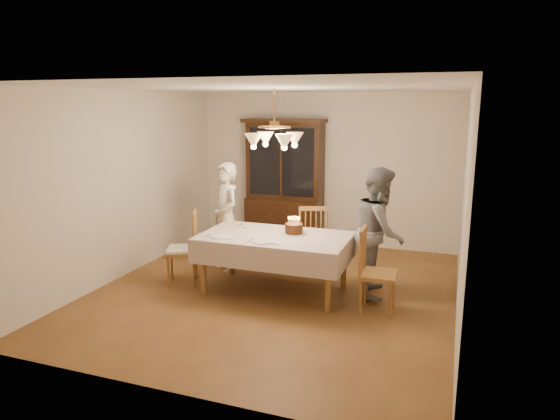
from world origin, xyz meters
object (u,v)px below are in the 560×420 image
at_px(elderly_woman, 226,217).
at_px(birthday_cake, 294,229).
at_px(chair_far_side, 312,241).
at_px(dining_table, 275,241).
at_px(china_hutch, 285,184).

bearing_deg(elderly_woman, birthday_cake, 18.74).
bearing_deg(birthday_cake, chair_far_side, 89.49).
height_order(dining_table, chair_far_side, chair_far_side).
bearing_deg(china_hutch, elderly_woman, -101.00).
relative_size(elderly_woman, birthday_cake, 5.31).
bearing_deg(dining_table, elderly_woman, 148.70).
distance_m(chair_far_side, elderly_woman, 1.30).
bearing_deg(china_hutch, birthday_cake, -67.76).
xyz_separation_m(china_hutch, birthday_cake, (0.87, -2.12, -0.21)).
height_order(china_hutch, chair_far_side, china_hutch).
height_order(dining_table, elderly_woman, elderly_woman).
xyz_separation_m(china_hutch, elderly_woman, (-0.32, -1.66, -0.25)).
height_order(china_hutch, elderly_woman, china_hutch).
relative_size(dining_table, china_hutch, 0.88).
relative_size(dining_table, elderly_woman, 1.19).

